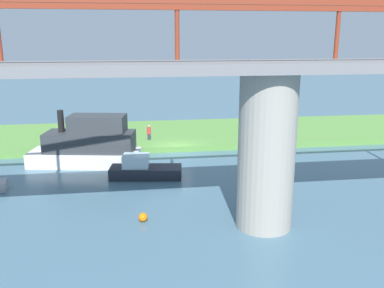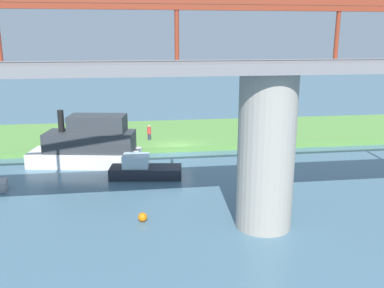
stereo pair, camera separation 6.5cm
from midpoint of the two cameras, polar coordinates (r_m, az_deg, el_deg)
The scene contains 9 objects.
ground_plane at distance 36.54m, azimuth -2.06°, elevation -1.14°, with size 160.00×160.00×0.00m, color #476B7F.
grassy_bank at distance 42.27m, azimuth -2.94°, elevation 1.35°, with size 80.00×12.00×0.50m, color #5B9342.
bridge_pylon at distance 21.71m, azimuth 10.00°, elevation -1.10°, with size 2.91×2.91×8.13m, color #9E998E.
bridge_span at distance 20.99m, azimuth 10.53°, elevation 11.00°, with size 60.66×4.30×3.25m.
person_on_bank at distance 38.95m, azimuth -5.92°, elevation 1.59°, with size 0.48×0.48×1.39m.
mooring_post at distance 36.86m, azimuth -13.76°, elevation 0.25°, with size 0.20×0.20×1.07m, color brown.
motorboat_white at distance 33.57m, azimuth -14.01°, elevation -0.13°, with size 8.86×4.28×4.34m.
riverboat_paddlewheel at distance 30.12m, azimuth -6.68°, elevation -3.45°, with size 5.26×2.45×1.69m.
marker_buoy at distance 23.30m, azimuth -6.77°, elevation -9.86°, with size 0.50×0.50×0.50m, color orange.
Camera 1 is at (3.74, 35.00, 9.78)m, focal length 39.21 mm.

